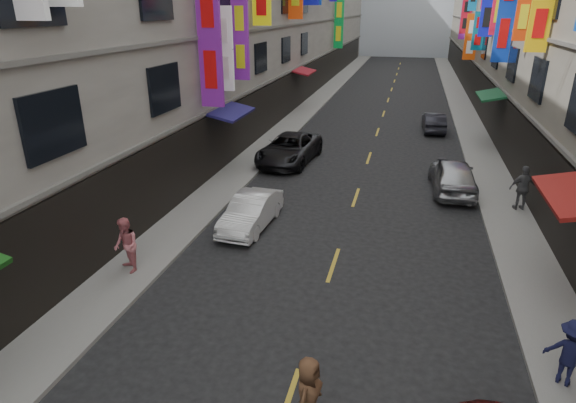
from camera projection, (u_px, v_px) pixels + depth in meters
The scene contains 13 objects.
sidewalk_left at pixel (307, 109), 38.16m from camera, with size 2.00×90.00×0.12m, color slate.
sidewalk_right at pixel (466, 117), 35.43m from camera, with size 2.00×90.00×0.12m, color slate.
street_awnings at pixel (337, 117), 21.61m from camera, with size 13.99×35.20×0.41m.
lane_markings at pixel (381, 122), 34.12m from camera, with size 0.12×80.20×0.01m.
scooter_far_right at pixel (441, 169), 22.90m from camera, with size 0.50×1.80×1.14m.
car_left_mid at pixel (251, 212), 17.66m from camera, with size 1.30×3.73×1.23m, color white.
car_left_far at pixel (289, 149), 25.08m from camera, with size 2.40×5.20×1.45m, color black.
car_right_mid at pixel (453, 176), 21.01m from camera, with size 1.77×4.39×1.50m, color #A5A5A9.
car_right_far at pixel (434, 122), 31.37m from camera, with size 1.31×3.75×1.23m, color #24232B.
pedestrian_lfar at pixel (126, 245), 14.36m from camera, with size 0.84×0.57×1.72m, color #D47077.
pedestrian_rnear at pixel (570, 353), 10.04m from camera, with size 0.99×0.51×1.54m, color black.
pedestrian_rfar at pixel (523, 188), 18.81m from camera, with size 1.05×0.60×1.80m, color #555558.
pedestrian_crossing at pixel (308, 395), 9.06m from camera, with size 0.79×0.54×1.62m, color #523421.
Camera 1 is at (1.89, 4.67, 7.60)m, focal length 30.00 mm.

